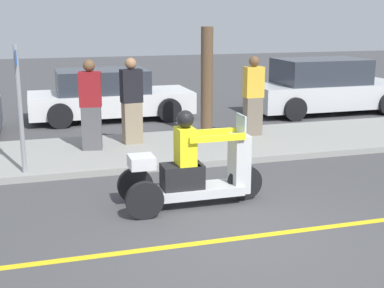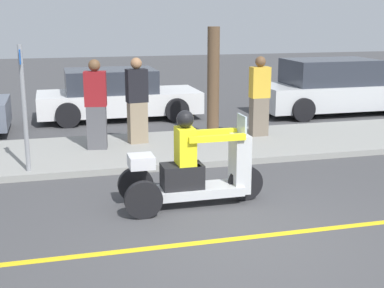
{
  "view_description": "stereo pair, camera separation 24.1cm",
  "coord_description": "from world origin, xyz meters",
  "px_view_note": "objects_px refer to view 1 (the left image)",
  "views": [
    {
      "loc": [
        -2.46,
        -5.95,
        2.83
      ],
      "look_at": [
        -0.27,
        1.37,
        0.95
      ],
      "focal_mm": 50.0,
      "sensor_mm": 36.0,
      "label": 1
    },
    {
      "loc": [
        -2.23,
        -6.02,
        2.83
      ],
      "look_at": [
        -0.27,
        1.37,
        0.95
      ],
      "focal_mm": 50.0,
      "sensor_mm": 36.0,
      "label": 2
    }
  ],
  "objects_px": {
    "parked_car_lot_far": "(108,95)",
    "street_sign": "(20,105)",
    "spectator_far_back": "(132,103)",
    "parked_car_lot_left": "(324,87)",
    "spectator_end_of_line": "(253,97)",
    "motorcycle_trike": "(193,172)",
    "tree_trunk": "(207,80)",
    "spectator_by_tree": "(91,107)"
  },
  "relations": [
    {
      "from": "parked_car_lot_left",
      "to": "parked_car_lot_far",
      "type": "xyz_separation_m",
      "value": [
        -6.15,
        0.81,
        -0.09
      ]
    },
    {
      "from": "tree_trunk",
      "to": "street_sign",
      "type": "relative_size",
      "value": 1.1
    },
    {
      "from": "street_sign",
      "to": "spectator_end_of_line",
      "type": "bearing_deg",
      "value": 17.81
    },
    {
      "from": "motorcycle_trike",
      "to": "spectator_end_of_line",
      "type": "height_order",
      "value": "spectator_end_of_line"
    },
    {
      "from": "spectator_by_tree",
      "to": "tree_trunk",
      "type": "xyz_separation_m",
      "value": [
        2.78,
        1.0,
        0.33
      ]
    },
    {
      "from": "spectator_end_of_line",
      "to": "spectator_by_tree",
      "type": "height_order",
      "value": "spectator_by_tree"
    },
    {
      "from": "parked_car_lot_left",
      "to": "parked_car_lot_far",
      "type": "height_order",
      "value": "parked_car_lot_left"
    },
    {
      "from": "parked_car_lot_far",
      "to": "tree_trunk",
      "type": "relative_size",
      "value": 1.8
    },
    {
      "from": "parked_car_lot_far",
      "to": "spectator_far_back",
      "type": "bearing_deg",
      "value": -89.6
    },
    {
      "from": "motorcycle_trike",
      "to": "street_sign",
      "type": "distance_m",
      "value": 3.31
    },
    {
      "from": "spectator_end_of_line",
      "to": "parked_car_lot_far",
      "type": "distance_m",
      "value": 4.45
    },
    {
      "from": "motorcycle_trike",
      "to": "parked_car_lot_left",
      "type": "height_order",
      "value": "parked_car_lot_left"
    },
    {
      "from": "spectator_far_back",
      "to": "spectator_by_tree",
      "type": "bearing_deg",
      "value": -161.2
    },
    {
      "from": "spectator_by_tree",
      "to": "spectator_far_back",
      "type": "bearing_deg",
      "value": 18.8
    },
    {
      "from": "spectator_far_back",
      "to": "parked_car_lot_left",
      "type": "distance_m",
      "value": 6.67
    },
    {
      "from": "motorcycle_trike",
      "to": "tree_trunk",
      "type": "xyz_separation_m",
      "value": [
        1.66,
        4.39,
        0.81
      ]
    },
    {
      "from": "spectator_end_of_line",
      "to": "parked_car_lot_left",
      "type": "distance_m",
      "value": 4.29
    },
    {
      "from": "spectator_far_back",
      "to": "street_sign",
      "type": "relative_size",
      "value": 0.82
    },
    {
      "from": "spectator_by_tree",
      "to": "street_sign",
      "type": "height_order",
      "value": "street_sign"
    },
    {
      "from": "motorcycle_trike",
      "to": "parked_car_lot_left",
      "type": "xyz_separation_m",
      "value": [
        5.88,
        6.32,
        0.21
      ]
    },
    {
      "from": "spectator_far_back",
      "to": "parked_car_lot_far",
      "type": "distance_m",
      "value": 3.47
    },
    {
      "from": "spectator_by_tree",
      "to": "tree_trunk",
      "type": "bearing_deg",
      "value": 19.81
    },
    {
      "from": "spectator_by_tree",
      "to": "street_sign",
      "type": "relative_size",
      "value": 0.83
    },
    {
      "from": "parked_car_lot_left",
      "to": "tree_trunk",
      "type": "bearing_deg",
      "value": -155.41
    },
    {
      "from": "tree_trunk",
      "to": "spectator_far_back",
      "type": "bearing_deg",
      "value": -159.73
    },
    {
      "from": "parked_car_lot_left",
      "to": "spectator_end_of_line",
      "type": "bearing_deg",
      "value": -141.81
    },
    {
      "from": "motorcycle_trike",
      "to": "street_sign",
      "type": "relative_size",
      "value": 1.0
    },
    {
      "from": "spectator_by_tree",
      "to": "street_sign",
      "type": "distance_m",
      "value": 1.89
    },
    {
      "from": "spectator_end_of_line",
      "to": "street_sign",
      "type": "height_order",
      "value": "street_sign"
    },
    {
      "from": "parked_car_lot_left",
      "to": "street_sign",
      "type": "relative_size",
      "value": 2.05
    },
    {
      "from": "spectator_end_of_line",
      "to": "tree_trunk",
      "type": "relative_size",
      "value": 0.74
    },
    {
      "from": "motorcycle_trike",
      "to": "tree_trunk",
      "type": "relative_size",
      "value": 0.91
    },
    {
      "from": "parked_car_lot_left",
      "to": "spectator_far_back",
      "type": "bearing_deg",
      "value": -156.71
    },
    {
      "from": "spectator_far_back",
      "to": "tree_trunk",
      "type": "xyz_separation_m",
      "value": [
        1.89,
        0.7,
        0.33
      ]
    },
    {
      "from": "parked_car_lot_far",
      "to": "street_sign",
      "type": "bearing_deg",
      "value": -113.34
    },
    {
      "from": "spectator_far_back",
      "to": "parked_car_lot_far",
      "type": "height_order",
      "value": "spectator_far_back"
    },
    {
      "from": "spectator_end_of_line",
      "to": "tree_trunk",
      "type": "bearing_deg",
      "value": 140.6
    },
    {
      "from": "motorcycle_trike",
      "to": "spectator_by_tree",
      "type": "distance_m",
      "value": 3.6
    },
    {
      "from": "motorcycle_trike",
      "to": "street_sign",
      "type": "xyz_separation_m",
      "value": [
        -2.44,
        2.08,
        0.8
      ]
    },
    {
      "from": "spectator_far_back",
      "to": "parked_car_lot_far",
      "type": "xyz_separation_m",
      "value": [
        -0.02,
        3.45,
        -0.35
      ]
    },
    {
      "from": "motorcycle_trike",
      "to": "street_sign",
      "type": "height_order",
      "value": "street_sign"
    },
    {
      "from": "spectator_end_of_line",
      "to": "parked_car_lot_left",
      "type": "xyz_separation_m",
      "value": [
        3.36,
        2.65,
        -0.25
      ]
    }
  ]
}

